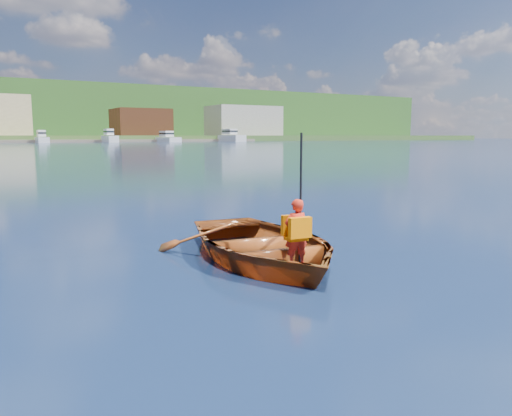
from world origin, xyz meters
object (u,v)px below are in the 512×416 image
Objects in this scene: marina_yachts at (19,138)px; child_paddler at (296,231)px; rowboat at (262,244)px; dock at (3,141)px.

child_paddler is at bearing -92.55° from marina_yachts.
marina_yachts is (6.39, 143.76, 0.74)m from child_paddler.
child_paddler is at bearing -86.31° from rowboat.
child_paddler is at bearing -91.09° from dock.
marina_yachts is at bearing 87.45° from child_paddler.
dock is (2.82, 148.42, -0.23)m from child_paddler.
rowboat is 0.03× the size of marina_yachts.
dock is at bearing 127.44° from marina_yachts.
rowboat is 0.03× the size of dock.
dock is (2.88, 147.51, 0.14)m from rowboat.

